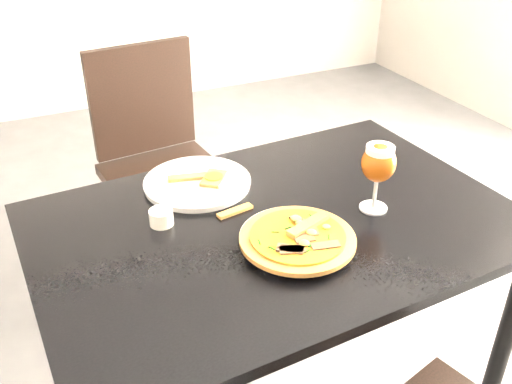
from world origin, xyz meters
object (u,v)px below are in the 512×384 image
pizza (298,237)px  beer_glass (379,164)px  chair_far (159,159)px  dining_table (277,249)px

pizza → beer_glass: 0.29m
chair_far → beer_glass: 1.06m
dining_table → chair_far: size_ratio=1.32×
chair_far → beer_glass: chair_far is taller
dining_table → chair_far: (-0.06, 0.89, -0.14)m
dining_table → beer_glass: size_ratio=6.74×
dining_table → pizza: bearing=-96.1°
pizza → beer_glass: size_ratio=1.49×
chair_far → beer_glass: bearing=-77.2°
chair_far → beer_glass: size_ratio=5.12×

